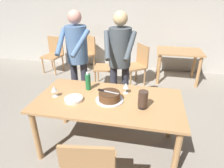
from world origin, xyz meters
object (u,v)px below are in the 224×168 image
Objects in this scene: background_chair_0 at (86,52)px; hurricane_lamp at (143,100)px; main_dining_table at (108,106)px; person_cutting_cake at (120,58)px; background_chair_1 at (54,53)px; cake_on_platter at (109,97)px; wine_glass_far at (126,86)px; wine_glass_near at (54,89)px; background_chair_3 at (137,63)px; cake_knife at (104,91)px; background_table at (179,58)px; plate_stack at (74,99)px; water_bottle at (88,82)px; background_chair_2 at (108,65)px; person_standing_beside at (77,54)px.

hurricane_lamp is at bearing -60.09° from background_chair_0.
person_cutting_cake is (0.02, 0.67, 0.42)m from main_dining_table.
background_chair_1 is at bearing 133.69° from hurricane_lamp.
wine_glass_far is (0.17, 0.22, 0.05)m from cake_on_platter.
wine_glass_near is 0.16× the size of background_chair_3.
person_cutting_cake is at bearing 89.66° from cake_on_platter.
wine_glass_near reaches higher than main_dining_table.
wine_glass_near is at bearing -174.46° from cake_knife.
main_dining_table is 2.70m from background_table.
cake_on_platter is (0.02, -0.02, 0.15)m from main_dining_table.
wine_glass_far is 1.93m from background_chair_3.
background_chair_0 reaches higher than wine_glass_far.
hurricane_lamp is at bearing -62.74° from person_cutting_cake.
plate_stack is 0.35m from water_bottle.
main_dining_table is 1.99× the size of background_chair_0.
cake_on_platter is 0.38× the size of background_chair_1.
person_cutting_cake is (0.07, 0.67, 0.21)m from cake_knife.
main_dining_table is at bearing 166.47° from hurricane_lamp.
main_dining_table is 2.12m from background_chair_3.
wine_glass_far is at bearing 17.40° from wine_glass_near.
background_chair_1 is (-1.35, 2.52, -0.36)m from wine_glass_near.
person_cutting_cake is at bearing -121.04° from background_table.
background_chair_0 is 1.00× the size of background_chair_3.
cake_knife is at bearing 168.07° from hurricane_lamp.
cake_on_platter is at bearing -33.53° from water_bottle.
person_cutting_cake is 1.41m from background_chair_2.
hurricane_lamp is at bearing -46.31° from background_chair_1.
background_chair_0 reaches higher than main_dining_table.
background_chair_0 is at bearing 101.07° from wine_glass_near.
background_chair_2 is at bearing -48.32° from background_chair_0.
wine_glass_near is at bearing -61.81° from background_chair_1.
cake_knife is at bearing -49.74° from person_standing_beside.
plate_stack is 0.94m from person_cutting_cake.
hurricane_lamp is 0.21× the size of background_table.
person_cutting_cake is (-0.16, 0.46, 0.22)m from wine_glass_far.
hurricane_lamp is 3.56m from background_chair_1.
cake_knife is at bearing -115.08° from background_table.
cake_knife is 0.30× the size of background_chair_0.
cake_knife is 0.94m from person_standing_beside.
background_chair_2 reaches higher than plate_stack.
cake_knife is 1.87× the size of wine_glass_near.
background_chair_2 reaches higher than cake_knife.
person_cutting_cake reaches higher than main_dining_table.
background_chair_0 is (-0.55, 2.82, -0.36)m from wine_glass_near.
water_bottle is 1.70m from background_chair_2.
person_standing_beside is (-0.66, 0.72, 0.27)m from cake_on_platter.
background_chair_2 is at bearing 103.45° from cake_on_platter.
background_chair_1 is at bearing -179.97° from background_table.
wine_glass_near is (-0.62, -0.06, -0.01)m from cake_knife.
water_bottle is at bearing 75.78° from plate_stack.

